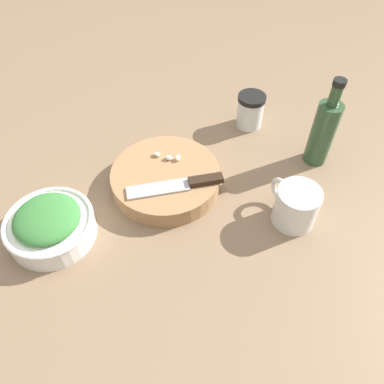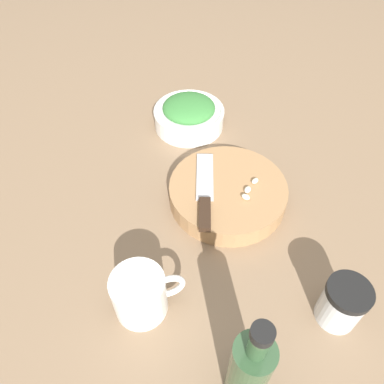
{
  "view_description": "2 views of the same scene",
  "coord_description": "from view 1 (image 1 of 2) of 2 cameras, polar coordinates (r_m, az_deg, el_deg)",
  "views": [
    {
      "loc": [
        0.22,
        0.43,
        0.62
      ],
      "look_at": [
        -0.0,
        -0.01,
        0.06
      ],
      "focal_mm": 35.0,
      "sensor_mm": 36.0,
      "label": 1
    },
    {
      "loc": [
        -0.46,
        0.1,
        0.59
      ],
      "look_at": [
        0.01,
        -0.02,
        0.05
      ],
      "focal_mm": 35.0,
      "sensor_mm": 36.0,
      "label": 2
    }
  ],
  "objects": [
    {
      "name": "ground_plane",
      "position": [
        0.79,
        -0.04,
        -3.19
      ],
      "size": [
        5.0,
        5.0,
        0.0
      ],
      "primitive_type": "plane",
      "color": "#7F664C"
    },
    {
      "name": "spice_jar",
      "position": [
        0.98,
        8.87,
        12.18
      ],
      "size": [
        0.07,
        0.07,
        0.09
      ],
      "color": "silver",
      "rests_on": "ground_plane"
    },
    {
      "name": "oil_bottle",
      "position": [
        0.89,
        19.38,
        8.76
      ],
      "size": [
        0.05,
        0.05,
        0.21
      ],
      "color": "#2D4C2D",
      "rests_on": "ground_plane"
    },
    {
      "name": "coffee_mug",
      "position": [
        0.77,
        15.46,
        -2.02
      ],
      "size": [
        0.09,
        0.12,
        0.08
      ],
      "color": "silver",
      "rests_on": "ground_plane"
    },
    {
      "name": "cutting_board",
      "position": [
        0.83,
        -4.01,
        2.06
      ],
      "size": [
        0.24,
        0.24,
        0.04
      ],
      "color": "#9E754C",
      "rests_on": "ground_plane"
    },
    {
      "name": "garlic_cloves",
      "position": [
        0.84,
        -3.61,
        5.37
      ],
      "size": [
        0.05,
        0.05,
        0.01
      ],
      "color": "white",
      "rests_on": "cutting_board"
    },
    {
      "name": "herb_bowl",
      "position": [
        0.78,
        -20.87,
        -4.66
      ],
      "size": [
        0.17,
        0.17,
        0.07
      ],
      "color": "silver",
      "rests_on": "ground_plane"
    },
    {
      "name": "chef_knife",
      "position": [
        0.78,
        -1.63,
        1.15
      ],
      "size": [
        0.2,
        0.08,
        0.01
      ],
      "rotation": [
        0.0,
        0.0,
        4.44
      ],
      "color": "black",
      "rests_on": "cutting_board"
    }
  ]
}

